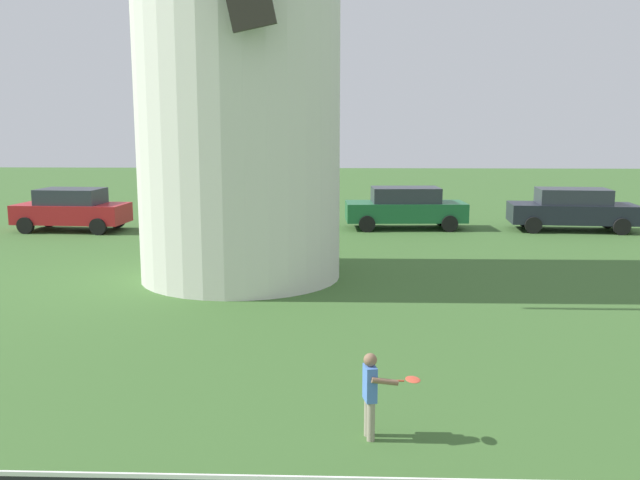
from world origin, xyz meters
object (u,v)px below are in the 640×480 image
Objects in this scene: parked_car_red at (72,209)px; parked_car_black at (572,209)px; parked_car_blue at (249,207)px; parked_car_green at (405,207)px; player_far at (372,390)px.

parked_car_red is 18.44m from parked_car_black.
parked_car_blue is at bearing 179.71° from parked_car_black.
parked_car_black is at bearing -2.99° from parked_car_green.
parked_car_blue is at bearing 6.49° from parked_car_red.
parked_car_black reaches higher than player_far.
player_far is 0.24× the size of parked_car_black.
parked_car_green is at bearing 2.53° from parked_car_blue.
parked_car_black is at bearing 2.10° from parked_car_red.
player_far is at bearing -77.24° from parked_car_blue.
parked_car_blue is 11.97m from parked_car_black.
parked_car_green is at bearing 177.01° from parked_car_black.
player_far is 17.70m from parked_car_blue.
player_far is 0.27× the size of parked_car_blue.
parked_car_red is 0.90× the size of parked_car_green.
parked_car_red is at bearing -175.39° from parked_car_green.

